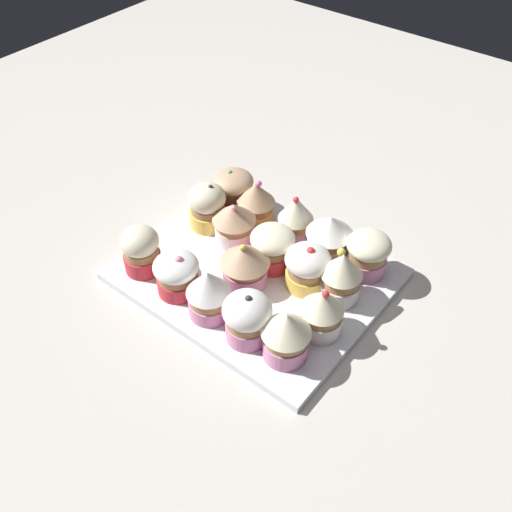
{
  "coord_description": "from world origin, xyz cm",
  "views": [
    {
      "loc": [
        35.61,
        -44.89,
        59.14
      ],
      "look_at": [
        0.0,
        0.0,
        4.2
      ],
      "focal_mm": 40.46,
      "sensor_mm": 36.0,
      "label": 1
    }
  ],
  "objects": [
    {
      "name": "ground_plane",
      "position": [
        0.0,
        0.0,
        -1.5
      ],
      "size": [
        180.0,
        180.0,
        3.0
      ],
      "primitive_type": "cube",
      "color": "beige"
    },
    {
      "name": "cupcake_5",
      "position": [
        0.03,
        -2.42,
        4.76
      ],
      "size": [
        6.87,
        6.87,
        7.04
      ],
      "color": "pink",
      "rests_on": "baking_tray"
    },
    {
      "name": "cupcake_15",
      "position": [
        6.08,
        8.91,
        4.99
      ],
      "size": [
        6.66,
        6.66,
        7.24
      ],
      "color": "white",
      "rests_on": "baking_tray"
    },
    {
      "name": "cupcake_11",
      "position": [
        11.67,
        3.19,
        5.19
      ],
      "size": [
        5.52,
        5.52,
        8.22
      ],
      "color": "white",
      "rests_on": "baking_tray"
    },
    {
      "name": "baking_tray",
      "position": [
        0.0,
        0.0,
        0.6
      ],
      "size": [
        34.8,
        28.59,
        1.2
      ],
      "color": "silver",
      "rests_on": "ground_plane"
    },
    {
      "name": "cupcake_6",
      "position": [
        12.89,
        -3.18,
        4.82
      ],
      "size": [
        5.59,
        5.59,
        7.48
      ],
      "color": "white",
      "rests_on": "baking_tray"
    },
    {
      "name": "cupcake_13",
      "position": [
        -6.89,
        8.65,
        4.92
      ],
      "size": [
        5.87,
        5.87,
        7.4
      ],
      "color": "#EFC651",
      "rests_on": "baking_tray"
    },
    {
      "name": "cupcake_10",
      "position": [
        6.93,
        2.37,
        4.57
      ],
      "size": [
        6.25,
        6.25,
        6.91
      ],
      "color": "#EFC651",
      "rests_on": "baking_tray"
    },
    {
      "name": "cupcake_2",
      "position": [
        0.41,
        -9.69,
        5.04
      ],
      "size": [
        5.86,
        5.86,
        7.45
      ],
      "color": "pink",
      "rests_on": "baking_tray"
    },
    {
      "name": "cupcake_7",
      "position": [
        -12.1,
        3.5,
        4.82
      ],
      "size": [
        5.68,
        5.68,
        7.49
      ],
      "color": "#EFC651",
      "rests_on": "baking_tray"
    },
    {
      "name": "cupcake_4",
      "position": [
        11.7,
        -8.98,
        5.01
      ],
      "size": [
        6.14,
        6.14,
        7.27
      ],
      "color": "pink",
      "rests_on": "baking_tray"
    },
    {
      "name": "cupcake_16",
      "position": [
        12.0,
        9.59,
        4.74
      ],
      "size": [
        6.17,
        6.17,
        6.69
      ],
      "color": "pink",
      "rests_on": "baking_tray"
    },
    {
      "name": "cupcake_14",
      "position": [
        0.29,
        9.34,
        4.91
      ],
      "size": [
        5.28,
        5.28,
        7.63
      ],
      "color": "pink",
      "rests_on": "baking_tray"
    },
    {
      "name": "cupcake_1",
      "position": [
        -6.05,
        -9.37,
        4.4
      ],
      "size": [
        6.15,
        6.15,
        6.45
      ],
      "color": "#D1333D",
      "rests_on": "baking_tray"
    },
    {
      "name": "cupcake_12",
      "position": [
        -11.85,
        9.26,
        4.55
      ],
      "size": [
        6.33,
        6.33,
        6.76
      ],
      "color": "#D1333D",
      "rests_on": "baking_tray"
    },
    {
      "name": "cupcake_3",
      "position": [
        6.3,
        -9.68,
        4.89
      ],
      "size": [
        6.21,
        6.21,
        7.4
      ],
      "color": "pink",
      "rests_on": "baking_tray"
    },
    {
      "name": "cupcake_8",
      "position": [
        -6.65,
        3.28,
        4.73
      ],
      "size": [
        6.45,
        6.45,
        6.95
      ],
      "color": "white",
      "rests_on": "baking_tray"
    },
    {
      "name": "cupcake_0",
      "position": [
        -12.85,
        -9.37,
        4.86
      ],
      "size": [
        5.35,
        5.35,
        7.23
      ],
      "color": "#D1333D",
      "rests_on": "baking_tray"
    },
    {
      "name": "cupcake_9",
      "position": [
        0.7,
        2.82,
        4.35
      ],
      "size": [
        6.31,
        6.31,
        6.21
      ],
      "color": "#D1333D",
      "rests_on": "baking_tray"
    }
  ]
}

